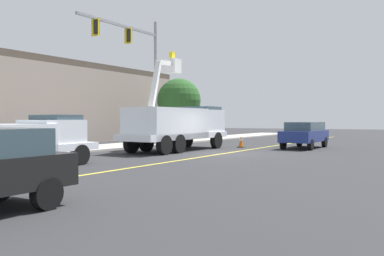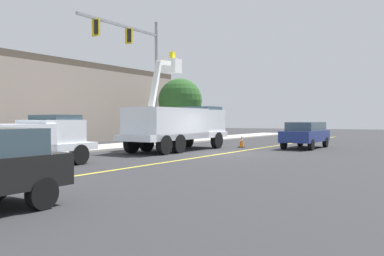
{
  "view_description": "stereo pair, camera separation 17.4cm",
  "coord_description": "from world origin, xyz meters",
  "px_view_note": "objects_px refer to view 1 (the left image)",
  "views": [
    {
      "loc": [
        -20.69,
        -8.01,
        1.88
      ],
      "look_at": [
        -0.79,
        1.53,
        1.4
      ],
      "focal_mm": 38.09,
      "sensor_mm": 36.0,
      "label": 1
    },
    {
      "loc": [
        -20.62,
        -8.17,
        1.88
      ],
      "look_at": [
        -0.79,
        1.53,
        1.4
      ],
      "focal_mm": 38.09,
      "sensor_mm": 36.0,
      "label": 2
    }
  ],
  "objects_px": {
    "utility_bucket_truck": "(178,124)",
    "traffic_cone_leading": "(8,166)",
    "traffic_cone_mid_front": "(241,142)",
    "traffic_signal_mast": "(137,58)",
    "passing_minivan": "(305,133)",
    "service_pickup_truck": "(25,139)"
  },
  "relations": [
    {
      "from": "service_pickup_truck",
      "to": "passing_minivan",
      "type": "distance_m",
      "value": 17.48
    },
    {
      "from": "service_pickup_truck",
      "to": "traffic_cone_leading",
      "type": "distance_m",
      "value": 3.1
    },
    {
      "from": "traffic_cone_mid_front",
      "to": "passing_minivan",
      "type": "bearing_deg",
      "value": -73.16
    },
    {
      "from": "traffic_cone_mid_front",
      "to": "traffic_signal_mast",
      "type": "relative_size",
      "value": 0.09
    },
    {
      "from": "traffic_cone_mid_front",
      "to": "traffic_cone_leading",
      "type": "bearing_deg",
      "value": 173.56
    },
    {
      "from": "service_pickup_truck",
      "to": "passing_minivan",
      "type": "xyz_separation_m",
      "value": [
        15.68,
        -7.73,
        -0.15
      ]
    },
    {
      "from": "utility_bucket_truck",
      "to": "traffic_cone_leading",
      "type": "distance_m",
      "value": 12.86
    },
    {
      "from": "traffic_cone_leading",
      "to": "traffic_cone_mid_front",
      "type": "distance_m",
      "value": 16.96
    },
    {
      "from": "traffic_cone_leading",
      "to": "passing_minivan",
      "type": "bearing_deg",
      "value": -17.95
    },
    {
      "from": "utility_bucket_truck",
      "to": "traffic_cone_leading",
      "type": "xyz_separation_m",
      "value": [
        -12.79,
        -0.68,
        -1.15
      ]
    },
    {
      "from": "passing_minivan",
      "to": "traffic_cone_leading",
      "type": "bearing_deg",
      "value": 162.05
    },
    {
      "from": "utility_bucket_truck",
      "to": "traffic_cone_leading",
      "type": "bearing_deg",
      "value": -176.94
    },
    {
      "from": "traffic_signal_mast",
      "to": "passing_minivan",
      "type": "bearing_deg",
      "value": -70.47
    },
    {
      "from": "passing_minivan",
      "to": "service_pickup_truck",
      "type": "bearing_deg",
      "value": 153.76
    },
    {
      "from": "passing_minivan",
      "to": "traffic_signal_mast",
      "type": "bearing_deg",
      "value": 109.53
    },
    {
      "from": "passing_minivan",
      "to": "traffic_cone_mid_front",
      "type": "bearing_deg",
      "value": 106.84
    },
    {
      "from": "passing_minivan",
      "to": "traffic_signal_mast",
      "type": "distance_m",
      "value": 12.19
    },
    {
      "from": "service_pickup_truck",
      "to": "traffic_cone_mid_front",
      "type": "bearing_deg",
      "value": -14.63
    },
    {
      "from": "utility_bucket_truck",
      "to": "service_pickup_truck",
      "type": "distance_m",
      "value": 10.49
    },
    {
      "from": "traffic_cone_mid_front",
      "to": "traffic_signal_mast",
      "type": "distance_m",
      "value": 8.96
    },
    {
      "from": "service_pickup_truck",
      "to": "traffic_cone_leading",
      "type": "bearing_deg",
      "value": -141.66
    },
    {
      "from": "traffic_cone_mid_front",
      "to": "service_pickup_truck",
      "type": "bearing_deg",
      "value": 165.37
    }
  ]
}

